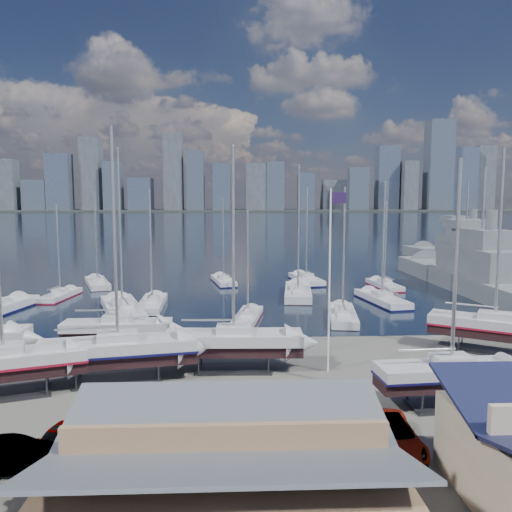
{
  "coord_description": "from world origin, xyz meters",
  "views": [
    {
      "loc": [
        0.36,
        -43.09,
        12.0
      ],
      "look_at": [
        2.51,
        8.0,
        6.39
      ],
      "focal_mm": 35.0,
      "sensor_mm": 36.0,
      "label": 1
    }
  ],
  "objects_px": {
    "car_a": "(59,440)",
    "flagpole": "(331,267)",
    "naval_ship_east": "(480,280)",
    "naval_ship_west": "(465,256)"
  },
  "relations": [
    {
      "from": "car_a",
      "to": "flagpole",
      "type": "distance_m",
      "value": 19.83
    },
    {
      "from": "naval_ship_east",
      "to": "flagpole",
      "type": "height_order",
      "value": "naval_ship_east"
    },
    {
      "from": "car_a",
      "to": "naval_ship_west",
      "type": "bearing_deg",
      "value": 67.49
    },
    {
      "from": "flagpole",
      "to": "car_a",
      "type": "bearing_deg",
      "value": -144.09
    },
    {
      "from": "naval_ship_east",
      "to": "naval_ship_west",
      "type": "bearing_deg",
      "value": -22.16
    },
    {
      "from": "naval_ship_east",
      "to": "naval_ship_west",
      "type": "distance_m",
      "value": 30.07
    },
    {
      "from": "naval_ship_east",
      "to": "flagpole",
      "type": "xyz_separation_m",
      "value": [
        -25.69,
        -29.9,
        5.82
      ]
    },
    {
      "from": "naval_ship_east",
      "to": "car_a",
      "type": "distance_m",
      "value": 57.71
    },
    {
      "from": "naval_ship_west",
      "to": "flagpole",
      "type": "distance_m",
      "value": 68.8
    },
    {
      "from": "naval_ship_east",
      "to": "car_a",
      "type": "bearing_deg",
      "value": 134.53
    }
  ]
}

